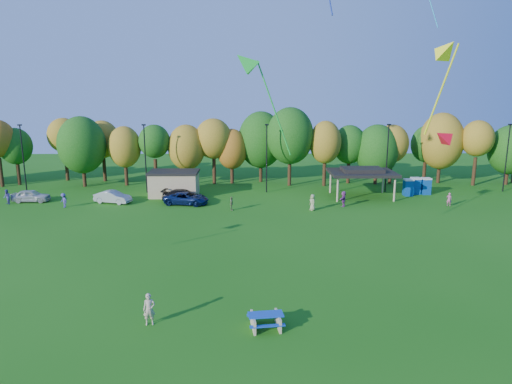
{
  "coord_description": "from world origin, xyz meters",
  "views": [
    {
      "loc": [
        -0.23,
        -19.8,
        13.06
      ],
      "look_at": [
        0.13,
        6.0,
        7.44
      ],
      "focal_mm": 32.0,
      "sensor_mm": 36.0,
      "label": 1
    }
  ],
  "objects_px": {
    "picnic_table": "(266,320)",
    "car_a": "(31,196)",
    "kite_flyer": "(149,309)",
    "car_c": "(186,198)",
    "car_b": "(113,197)",
    "porta_potties": "(417,186)",
    "car_d": "(184,196)"
  },
  "relations": [
    {
      "from": "car_c",
      "to": "porta_potties",
      "type": "bearing_deg",
      "value": -70.22
    },
    {
      "from": "picnic_table",
      "to": "car_a",
      "type": "relative_size",
      "value": 0.49
    },
    {
      "from": "car_a",
      "to": "car_b",
      "type": "distance_m",
      "value": 10.22
    },
    {
      "from": "kite_flyer",
      "to": "car_d",
      "type": "height_order",
      "value": "kite_flyer"
    },
    {
      "from": "picnic_table",
      "to": "car_b",
      "type": "height_order",
      "value": "car_b"
    },
    {
      "from": "kite_flyer",
      "to": "porta_potties",
      "type": "bearing_deg",
      "value": 41.01
    },
    {
      "from": "porta_potties",
      "to": "kite_flyer",
      "type": "relative_size",
      "value": 1.99
    },
    {
      "from": "picnic_table",
      "to": "car_b",
      "type": "relative_size",
      "value": 0.48
    },
    {
      "from": "car_c",
      "to": "car_a",
      "type": "bearing_deg",
      "value": 95.47
    },
    {
      "from": "picnic_table",
      "to": "car_c",
      "type": "xyz_separation_m",
      "value": [
        -8.47,
        29.46,
        0.24
      ]
    },
    {
      "from": "car_a",
      "to": "car_c",
      "type": "distance_m",
      "value": 19.25
    },
    {
      "from": "picnic_table",
      "to": "car_b",
      "type": "distance_m",
      "value": 34.95
    },
    {
      "from": "car_c",
      "to": "kite_flyer",
      "type": "bearing_deg",
      "value": -166.28
    },
    {
      "from": "car_b",
      "to": "car_d",
      "type": "bearing_deg",
      "value": -70.93
    },
    {
      "from": "porta_potties",
      "to": "car_c",
      "type": "xyz_separation_m",
      "value": [
        -29.42,
        -4.99,
        -0.36
      ]
    },
    {
      "from": "kite_flyer",
      "to": "car_b",
      "type": "bearing_deg",
      "value": 100.05
    },
    {
      "from": "kite_flyer",
      "to": "car_c",
      "type": "height_order",
      "value": "kite_flyer"
    },
    {
      "from": "picnic_table",
      "to": "kite_flyer",
      "type": "bearing_deg",
      "value": 168.76
    },
    {
      "from": "car_b",
      "to": "car_d",
      "type": "relative_size",
      "value": 0.85
    },
    {
      "from": "kite_flyer",
      "to": "car_c",
      "type": "xyz_separation_m",
      "value": [
        -1.81,
        28.97,
        -0.21
      ]
    },
    {
      "from": "porta_potties",
      "to": "car_b",
      "type": "bearing_deg",
      "value": -173.79
    },
    {
      "from": "car_b",
      "to": "car_c",
      "type": "height_order",
      "value": "car_b"
    },
    {
      "from": "car_b",
      "to": "car_c",
      "type": "distance_m",
      "value": 9.03
    },
    {
      "from": "car_a",
      "to": "car_c",
      "type": "relative_size",
      "value": 0.84
    },
    {
      "from": "picnic_table",
      "to": "kite_flyer",
      "type": "xyz_separation_m",
      "value": [
        -6.66,
        0.49,
        0.45
      ]
    },
    {
      "from": "kite_flyer",
      "to": "car_c",
      "type": "relative_size",
      "value": 0.36
    },
    {
      "from": "porta_potties",
      "to": "car_b",
      "type": "relative_size",
      "value": 0.83
    },
    {
      "from": "car_b",
      "to": "porta_potties",
      "type": "bearing_deg",
      "value": -66.99
    },
    {
      "from": "kite_flyer",
      "to": "picnic_table",
      "type": "bearing_deg",
      "value": -14.09
    },
    {
      "from": "porta_potties",
      "to": "car_a",
      "type": "bearing_deg",
      "value": -175.97
    },
    {
      "from": "kite_flyer",
      "to": "car_d",
      "type": "bearing_deg",
      "value": 84.37
    },
    {
      "from": "kite_flyer",
      "to": "car_b",
      "type": "distance_m",
      "value": 31.68
    }
  ]
}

